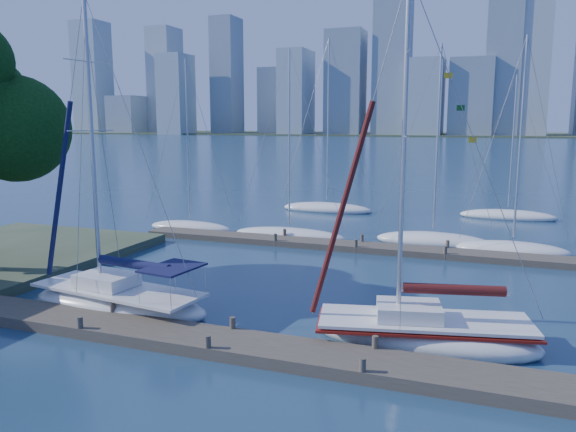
% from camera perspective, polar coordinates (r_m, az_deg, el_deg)
% --- Properties ---
extents(ground, '(700.00, 700.00, 0.00)m').
position_cam_1_polar(ground, '(19.40, -6.81, -13.25)').
color(ground, '#17314A').
rests_on(ground, ground).
extents(near_dock, '(26.00, 2.00, 0.40)m').
position_cam_1_polar(near_dock, '(19.32, -6.82, -12.71)').
color(near_dock, '#433B31').
rests_on(near_dock, ground).
extents(far_dock, '(30.00, 1.80, 0.36)m').
position_cam_1_polar(far_dock, '(33.31, 8.89, -3.25)').
color(far_dock, '#433B31').
rests_on(far_dock, ground).
extents(far_shore, '(800.00, 100.00, 1.50)m').
position_cam_1_polar(far_shore, '(336.08, 18.88, 7.78)').
color(far_shore, '#38472D').
rests_on(far_shore, ground).
extents(sailboat_navy, '(8.17, 3.61, 12.81)m').
position_cam_1_polar(sailboat_navy, '(23.58, -16.97, -6.77)').
color(sailboat_navy, silver).
rests_on(sailboat_navy, ground).
extents(sailboat_maroon, '(7.99, 4.08, 12.60)m').
position_cam_1_polar(sailboat_maroon, '(19.83, 13.67, -9.73)').
color(sailboat_maroon, silver).
rests_on(sailboat_maroon, ground).
extents(bg_boat_0, '(6.47, 3.58, 11.93)m').
position_cam_1_polar(bg_boat_0, '(39.86, -9.90, -1.08)').
color(bg_boat_0, silver).
rests_on(bg_boat_0, ground).
extents(bg_boat_1, '(7.74, 2.85, 12.26)m').
position_cam_1_polar(bg_boat_1, '(36.54, 0.13, -1.90)').
color(bg_boat_1, silver).
rests_on(bg_boat_1, ground).
extents(bg_boat_3, '(7.20, 2.99, 12.38)m').
position_cam_1_polar(bg_boat_3, '(35.84, 14.53, -2.39)').
color(bg_boat_3, silver).
rests_on(bg_boat_3, ground).
extents(bg_boat_4, '(6.62, 4.23, 12.47)m').
position_cam_1_polar(bg_boat_4, '(34.67, 21.87, -3.18)').
color(bg_boat_4, silver).
rests_on(bg_boat_4, ground).
extents(bg_boat_6, '(8.02, 4.66, 14.51)m').
position_cam_1_polar(bg_boat_6, '(47.56, 3.98, 0.81)').
color(bg_boat_6, silver).
rests_on(bg_boat_6, ground).
extents(bg_boat_7, '(7.26, 2.27, 11.32)m').
position_cam_1_polar(bg_boat_7, '(47.13, 21.44, 0.04)').
color(bg_boat_7, silver).
rests_on(bg_boat_7, ground).
extents(skyline, '(503.13, 51.31, 109.06)m').
position_cam_1_polar(skyline, '(308.07, 24.57, 13.96)').
color(skyline, '#8295A8').
rests_on(skyline, ground).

